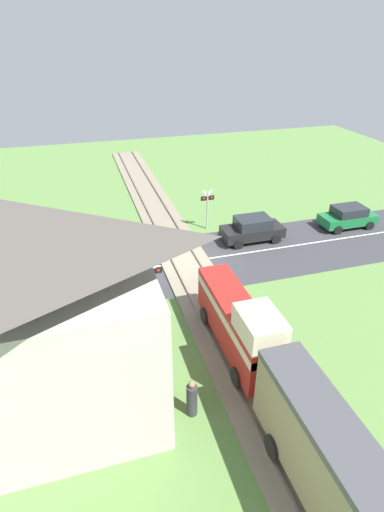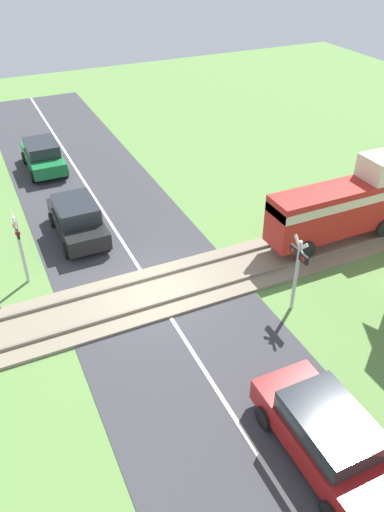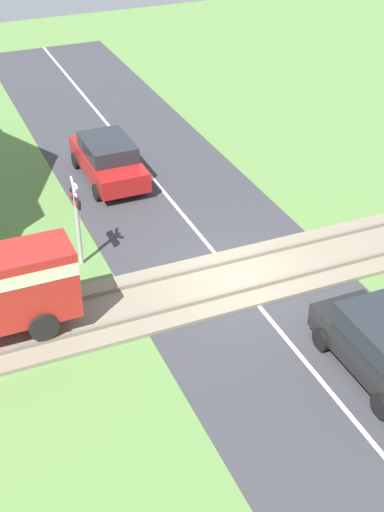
% 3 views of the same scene
% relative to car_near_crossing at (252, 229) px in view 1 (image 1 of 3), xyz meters
% --- Properties ---
extents(ground_plane, '(60.00, 60.00, 0.00)m').
position_rel_car_near_crossing_xyz_m(ground_plane, '(4.81, 1.44, -0.82)').
color(ground_plane, '#5B8442').
extents(road_surface, '(48.00, 6.40, 0.02)m').
position_rel_car_near_crossing_xyz_m(road_surface, '(4.81, 1.44, -0.81)').
color(road_surface, '#38383D').
rests_on(road_surface, ground_plane).
extents(track_bed, '(2.80, 48.00, 0.24)m').
position_rel_car_near_crossing_xyz_m(track_bed, '(4.81, 1.44, -0.75)').
color(track_bed, gray).
rests_on(track_bed, ground_plane).
extents(car_near_crossing, '(3.88, 1.84, 1.58)m').
position_rel_car_near_crossing_xyz_m(car_near_crossing, '(0.00, 0.00, 0.00)').
color(car_near_crossing, black).
rests_on(car_near_crossing, ground_plane).
extents(car_far_side, '(4.21, 1.93, 1.53)m').
position_rel_car_near_crossing_xyz_m(car_far_side, '(12.39, 2.88, -0.02)').
color(car_far_side, '#A81919').
rests_on(car_far_side, ground_plane).
extents(car_behind_queue, '(3.76, 1.80, 1.49)m').
position_rel_car_near_crossing_xyz_m(car_behind_queue, '(-6.97, -0.00, -0.04)').
color(car_behind_queue, '#197038').
rests_on(car_behind_queue, ground_plane).
extents(crossing_signal_west_approach, '(0.90, 0.18, 2.79)m').
position_rel_car_near_crossing_xyz_m(crossing_signal_west_approach, '(2.19, -2.45, 0.99)').
color(crossing_signal_west_approach, '#B7B7B7').
rests_on(crossing_signal_west_approach, ground_plane).
extents(crossing_signal_east_approach, '(0.90, 0.18, 2.79)m').
position_rel_car_near_crossing_xyz_m(crossing_signal_east_approach, '(7.42, 5.33, 0.99)').
color(crossing_signal_east_approach, '#B7B7B7').
rests_on(crossing_signal_east_approach, ground_plane).
extents(station_building, '(8.47, 4.09, 8.38)m').
position_rel_car_near_crossing_xyz_m(station_building, '(12.20, 10.80, 3.28)').
color(station_building, beige).
rests_on(station_building, ground_plane).
extents(pedestrian_by_station, '(0.38, 0.38, 1.54)m').
position_rel_car_near_crossing_xyz_m(pedestrian_by_station, '(7.37, 11.53, -0.11)').
color(pedestrian_by_station, '#333338').
rests_on(pedestrian_by_station, ground_plane).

